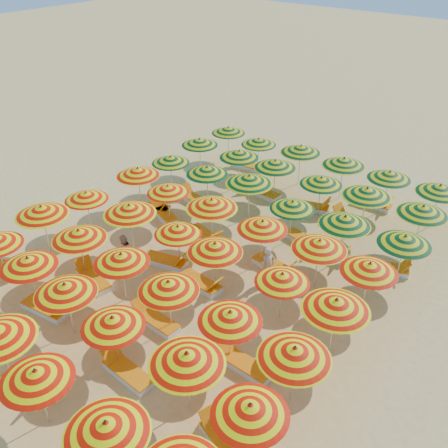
{
  "coord_description": "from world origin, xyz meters",
  "views": [
    {
      "loc": [
        9.79,
        -11.84,
        11.31
      ],
      "look_at": [
        0.0,
        0.5,
        1.6
      ],
      "focal_mm": 40.0,
      "sensor_mm": 36.0,
      "label": 1
    }
  ],
  "objects_px": {
    "umbrella_21": "(215,248)",
    "umbrella_43": "(259,142)",
    "umbrella_28": "(319,245)",
    "umbrella_46": "(389,175)",
    "lounger_5": "(46,308)",
    "lounger_21": "(262,192)",
    "umbrella_14": "(121,258)",
    "umbrella_44": "(301,149)",
    "umbrella_3": "(36,375)",
    "umbrella_42": "(228,130)",
    "umbrella_23": "(336,305)",
    "umbrella_41": "(423,210)",
    "lounger_15": "(205,235)",
    "lounger_17": "(196,199)",
    "umbrella_4": "(106,427)",
    "lounger_1": "(30,385)",
    "lounger_6": "(127,372)",
    "umbrella_17": "(295,353)",
    "umbrella_24": "(138,172)",
    "umbrella_16": "(230,316)",
    "umbrella_31": "(207,171)",
    "umbrella_7": "(28,262)",
    "umbrella_10": "(187,358)",
    "umbrella_35": "(405,240)",
    "lounger_7": "(225,443)",
    "umbrella_11": "(250,409)",
    "lounger_4": "(3,266)",
    "umbrella_19": "(129,209)",
    "beachgoer_a": "(268,267)",
    "umbrella_15": "(168,286)",
    "umbrella_32": "(249,180)",
    "lounger_14": "(164,213)",
    "umbrella_37": "(239,154)",
    "umbrella_29": "(370,268)",
    "umbrella_40": "(367,192)",
    "umbrella_20": "(178,230)",
    "umbrella_12": "(41,211)",
    "umbrella_25": "(168,189)",
    "umbrella_39": "(321,181)",
    "umbrella_33": "(292,205)",
    "lounger_10": "(244,364)",
    "lounger_20": "(386,268)",
    "umbrella_34": "(345,220)",
    "lounger_19": "(327,253)",
    "lounger_12": "(201,283)",
    "umbrella_9": "(113,322)",
    "umbrella_47": "(440,189)",
    "lounger_8": "(93,279)",
    "beachgoer_b": "(124,251)",
    "umbrella_8": "(65,289)",
    "lounger_18": "(305,240)",
    "umbrella_38": "(275,164)",
    "umbrella_30": "(170,160)",
    "umbrella_22": "(282,278)",
    "umbrella_27": "(263,225)"
  },
  "relations": [
    {
      "from": "umbrella_40",
      "to": "lounger_10",
      "type": "xyz_separation_m",
      "value": [
        0.59,
        -9.07,
        -1.73
      ]
    },
    {
      "from": "umbrella_3",
      "to": "lounger_6",
      "type": "bearing_deg",
      "value": 78.34
    },
    {
      "from": "umbrella_30",
      "to": "lounger_6",
      "type": "bearing_deg",
      "value": -53.01
    },
    {
      "from": "umbrella_8",
      "to": "umbrella_31",
      "type": "xyz_separation_m",
      "value": [
        -2.0,
        9.0,
        -0.04
      ]
    },
    {
      "from": "lounger_12",
      "to": "umbrella_9",
      "type": "bearing_deg",
      "value": -80.04
    },
    {
      "from": "umbrella_29",
      "to": "umbrella_40",
      "type": "distance_m",
      "value": 5.01
    },
    {
      "from": "umbrella_28",
      "to": "lounger_1",
      "type": "relative_size",
      "value": 1.43
    },
    {
      "from": "lounger_8",
      "to": "beachgoer_b",
      "type": "relative_size",
      "value": 1.39
    },
    {
      "from": "umbrella_35",
      "to": "lounger_7",
      "type": "distance_m",
      "value": 9.32
    },
    {
      "from": "umbrella_21",
      "to": "umbrella_43",
      "type": "bearing_deg",
      "value": 116.44
    },
    {
      "from": "umbrella_28",
      "to": "umbrella_46",
      "type": "distance_m",
      "value": 6.71
    },
    {
      "from": "umbrella_12",
      "to": "umbrella_25",
      "type": "bearing_deg",
      "value": 64.65
    },
    {
      "from": "umbrella_34",
      "to": "lounger_1",
      "type": "xyz_separation_m",
      "value": [
        -3.93,
        -10.96,
        -1.66
      ]
    },
    {
      "from": "lounger_5",
      "to": "lounger_21",
      "type": "distance_m",
      "value": 11.36
    },
    {
      "from": "umbrella_20",
      "to": "lounger_17",
      "type": "bearing_deg",
      "value": 124.29
    },
    {
      "from": "lounger_5",
      "to": "umbrella_37",
      "type": "bearing_deg",
      "value": 83.52
    },
    {
      "from": "umbrella_46",
      "to": "umbrella_7",
      "type": "bearing_deg",
      "value": -116.41
    },
    {
      "from": "beachgoer_a",
      "to": "umbrella_33",
      "type": "bearing_deg",
      "value": 38.47
    },
    {
      "from": "umbrella_34",
      "to": "lounger_19",
      "type": "xyz_separation_m",
      "value": [
        -0.5,
        -0.06,
        -1.66
      ]
    },
    {
      "from": "umbrella_11",
      "to": "umbrella_41",
      "type": "height_order",
      "value": "umbrella_41"
    },
    {
      "from": "umbrella_29",
      "to": "umbrella_42",
      "type": "relative_size",
      "value": 1.06
    },
    {
      "from": "umbrella_46",
      "to": "umbrella_17",
      "type": "bearing_deg",
      "value": -78.9
    },
    {
      "from": "umbrella_15",
      "to": "umbrella_16",
      "type": "height_order",
      "value": "umbrella_15"
    },
    {
      "from": "umbrella_17",
      "to": "umbrella_24",
      "type": "distance_m",
      "value": 12.04
    },
    {
      "from": "umbrella_7",
      "to": "lounger_20",
      "type": "relative_size",
      "value": 1.28
    },
    {
      "from": "lounger_17",
      "to": "umbrella_29",
      "type": "bearing_deg",
      "value": 173.38
    },
    {
      "from": "lounger_18",
      "to": "umbrella_29",
      "type": "bearing_deg",
      "value": -20.99
    },
    {
      "from": "umbrella_21",
      "to": "lounger_7",
      "type": "height_order",
      "value": "umbrella_21"
    },
    {
      "from": "umbrella_16",
      "to": "umbrella_21",
      "type": "distance_m",
      "value": 3.39
    },
    {
      "from": "lounger_15",
      "to": "lounger_17",
      "type": "xyz_separation_m",
      "value": [
        -2.34,
        2.07,
        0.0
      ]
    },
    {
      "from": "umbrella_14",
      "to": "umbrella_31",
      "type": "distance_m",
      "value": 7.15
    },
    {
      "from": "umbrella_16",
      "to": "umbrella_21",
      "type": "xyz_separation_m",
      "value": [
        -2.46,
        2.33,
        0.05
      ]
    },
    {
      "from": "umbrella_14",
      "to": "umbrella_44",
      "type": "distance_m",
      "value": 11.31
    },
    {
      "from": "umbrella_28",
      "to": "umbrella_39",
      "type": "height_order",
      "value": "umbrella_28"
    },
    {
      "from": "umbrella_7",
      "to": "umbrella_10",
      "type": "relative_size",
      "value": 1.01
    },
    {
      "from": "umbrella_37",
      "to": "umbrella_33",
      "type": "bearing_deg",
      "value": -28.96
    },
    {
      "from": "umbrella_20",
      "to": "lounger_10",
      "type": "xyz_separation_m",
      "value": [
        4.88,
        -2.53,
        -1.48
      ]
    },
    {
      "from": "umbrella_23",
      "to": "umbrella_41",
      "type": "relative_size",
      "value": 1.07
    },
    {
      "from": "umbrella_4",
      "to": "lounger_4",
      "type": "relative_size",
      "value": 1.29
    },
    {
      "from": "umbrella_4",
      "to": "lounger_1",
      "type": "bearing_deg",
      "value": 176.32
    },
    {
      "from": "umbrella_38",
      "to": "lounger_6",
      "type": "bearing_deg",
      "value": -77.18
    },
    {
      "from": "umbrella_33",
      "to": "umbrella_47",
      "type": "height_order",
      "value": "umbrella_47"
    },
    {
      "from": "umbrella_22",
      "to": "umbrella_30",
      "type": "bearing_deg",
      "value": 154.29
    },
    {
      "from": "umbrella_3",
      "to": "beachgoer_a",
      "type": "height_order",
      "value": "umbrella_3"
    },
    {
      "from": "umbrella_20",
      "to": "umbrella_32",
      "type": "relative_size",
      "value": 0.72
    },
    {
      "from": "umbrella_32",
      "to": "lounger_14",
      "type": "height_order",
      "value": "umbrella_32"
    },
    {
      "from": "umbrella_3",
      "to": "umbrella_42",
      "type": "relative_size",
      "value": 1.09
    },
    {
      "from": "umbrella_19",
      "to": "lounger_18",
      "type": "relative_size",
      "value": 1.28
    },
    {
      "from": "umbrella_27",
      "to": "lounger_15",
      "type": "distance_m",
      "value": 3.22
    },
    {
      "from": "umbrella_19",
      "to": "umbrella_24",
      "type": "relative_size",
      "value": 0.97
    }
  ]
}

